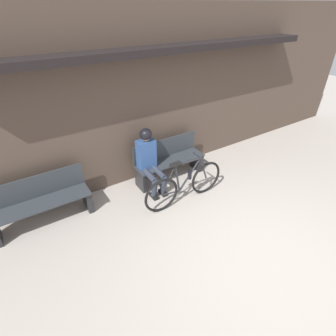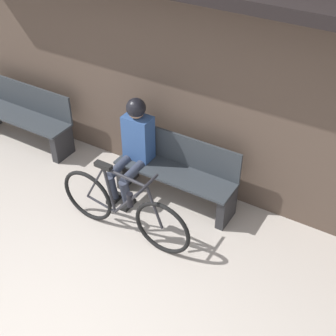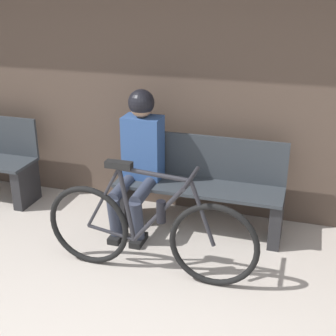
% 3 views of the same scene
% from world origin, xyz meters
% --- Properties ---
extents(storefront_wall, '(12.00, 0.56, 3.20)m').
position_xyz_m(storefront_wall, '(0.00, 2.71, 1.66)').
color(storefront_wall, '#4C3D33').
rests_on(storefront_wall, ground_plane).
extents(park_bench_near, '(1.48, 0.42, 0.84)m').
position_xyz_m(park_bench_near, '(0.00, 2.31, 0.38)').
color(park_bench_near, '#2D3338').
rests_on(park_bench_near, ground_plane).
extents(bicycle, '(1.67, 0.40, 0.90)m').
position_xyz_m(bicycle, '(-0.19, 1.49, 0.37)').
color(bicycle, black).
rests_on(bicycle, ground_plane).
extents(person_seated, '(0.34, 0.65, 1.25)m').
position_xyz_m(person_seated, '(-0.53, 2.20, 0.71)').
color(person_seated, '#2D3342').
rests_on(person_seated, ground_plane).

